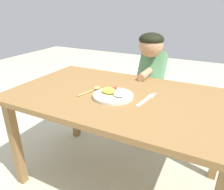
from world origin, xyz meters
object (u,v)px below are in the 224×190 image
object	(u,v)px
fork	(146,99)
spoon	(94,89)
person	(151,84)
plate	(113,95)

from	to	relation	value
fork	spoon	distance (m)	0.34
spoon	person	distance (m)	0.62
plate	fork	world-z (taller)	plate
plate	spoon	distance (m)	0.16
plate	person	bearing A→B (deg)	85.33
fork	spoon	size ratio (longest dim) A/B	1.21
plate	fork	size ratio (longest dim) A/B	1.04
spoon	plate	bearing A→B (deg)	-93.35
fork	plate	bearing A→B (deg)	114.50
plate	person	distance (m)	0.63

